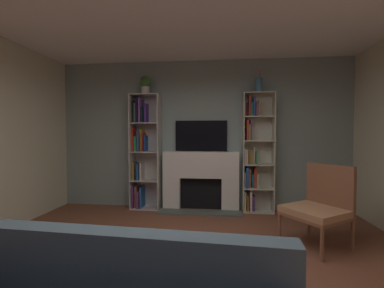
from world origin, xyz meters
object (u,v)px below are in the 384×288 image
(bookshelf_right, at_px, (254,154))
(potted_plant, at_px, (145,84))
(bookshelf_left, at_px, (143,151))
(coffee_table, at_px, (146,276))
(fireplace, at_px, (201,179))
(vase_with_flowers, at_px, (259,84))
(tv, at_px, (201,136))
(armchair, at_px, (320,205))

(bookshelf_right, bearing_deg, potted_plant, -178.98)
(bookshelf_left, distance_m, potted_plant, 1.27)
(coffee_table, bearing_deg, fireplace, 86.84)
(coffee_table, bearing_deg, potted_plant, 106.18)
(coffee_table, bearing_deg, bookshelf_right, 69.40)
(bookshelf_right, relative_size, vase_with_flowers, 5.38)
(tv, distance_m, coffee_table, 3.33)
(tv, bearing_deg, potted_plant, -173.49)
(fireplace, bearing_deg, tv, 90.00)
(tv, relative_size, coffee_table, 1.22)
(fireplace, relative_size, potted_plant, 4.30)
(armchair, bearing_deg, tv, 136.70)
(tv, xyz_separation_m, bookshelf_right, (0.99, -0.08, -0.34))
(potted_plant, relative_size, armchair, 0.34)
(fireplace, relative_size, bookshelf_right, 0.70)
(bookshelf_right, relative_size, potted_plant, 6.17)
(bookshelf_right, bearing_deg, tv, 175.14)
(bookshelf_left, height_order, potted_plant, potted_plant)
(coffee_table, bearing_deg, tv, 86.93)
(vase_with_flowers, distance_m, coffee_table, 3.82)
(tv, relative_size, bookshelf_right, 0.45)
(bookshelf_right, height_order, coffee_table, bookshelf_right)
(fireplace, distance_m, potted_plant, 2.08)
(tv, bearing_deg, fireplace, -90.00)
(fireplace, xyz_separation_m, tv, (0.00, 0.09, 0.81))
(bookshelf_right, distance_m, vase_with_flowers, 1.27)
(fireplace, relative_size, bookshelf_left, 0.70)
(bookshelf_left, bearing_deg, vase_with_flowers, -0.65)
(bookshelf_right, xyz_separation_m, coffee_table, (-1.16, -3.08, -0.70))
(fireplace, bearing_deg, bookshelf_right, 0.24)
(tv, height_order, bookshelf_right, bookshelf_right)
(bookshelf_left, bearing_deg, tv, 4.86)
(fireplace, xyz_separation_m, vase_with_flowers, (1.05, -0.03, 1.74))
(bookshelf_left, height_order, bookshelf_right, same)
(bookshelf_left, distance_m, armchair, 3.17)
(armchair, bearing_deg, bookshelf_right, 114.05)
(fireplace, height_order, potted_plant, potted_plant)
(bookshelf_right, distance_m, armchair, 1.69)
(fireplace, xyz_separation_m, bookshelf_right, (0.99, 0.00, 0.47))
(vase_with_flowers, relative_size, coffee_table, 0.50)
(bookshelf_left, bearing_deg, bookshelf_right, 0.30)
(bookshelf_left, relative_size, potted_plant, 6.17)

